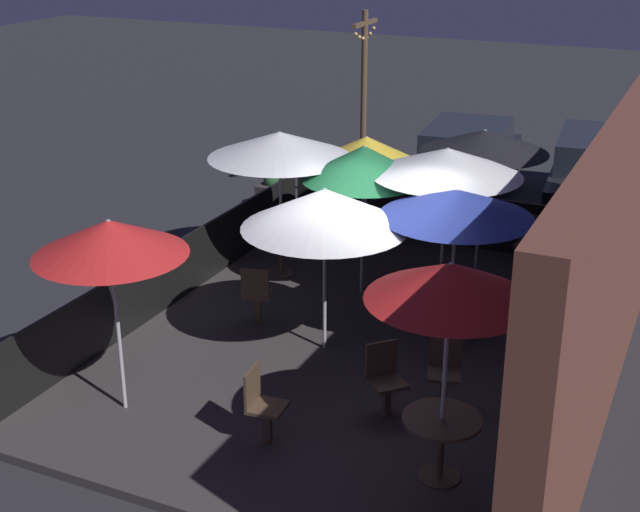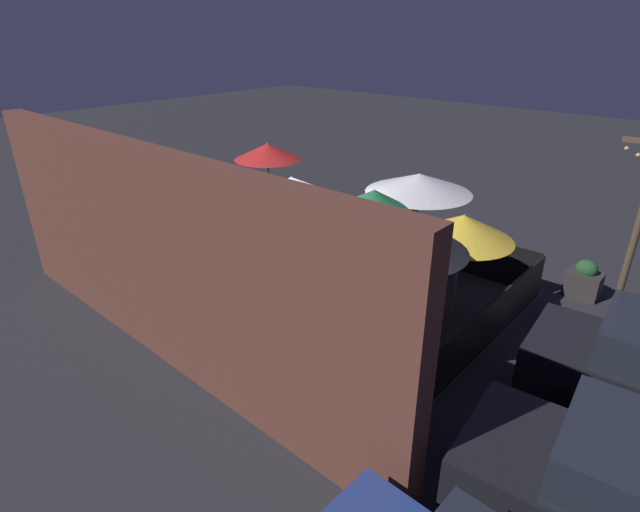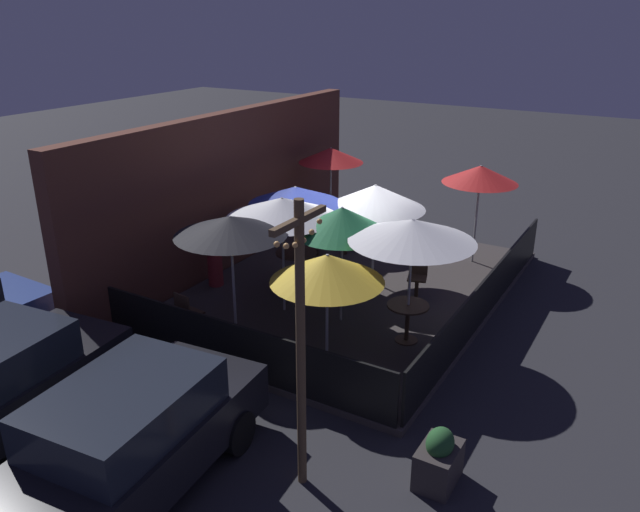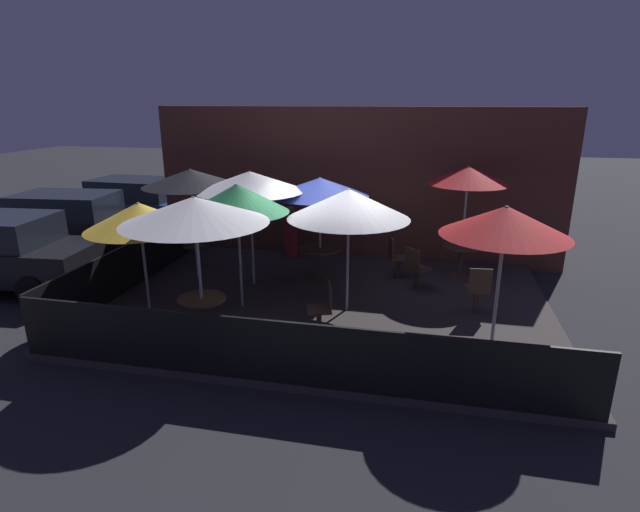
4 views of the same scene
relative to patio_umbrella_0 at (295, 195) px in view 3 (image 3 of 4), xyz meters
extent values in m
plane|color=#26262B|center=(0.41, -1.22, -2.18)|extent=(60.00, 60.00, 0.00)
cube|color=#383333|center=(0.41, -1.22, -2.12)|extent=(8.53, 6.19, 0.12)
cube|color=brown|center=(0.41, 2.11, -0.29)|extent=(10.13, 0.36, 3.78)
cube|color=black|center=(0.41, -4.27, -1.59)|extent=(8.33, 0.05, 0.95)
cube|color=black|center=(-3.81, -1.22, -1.59)|extent=(0.05, 5.99, 0.95)
cylinder|color=#B2B2B7|center=(0.00, 0.00, -0.93)|extent=(0.05, 0.05, 2.26)
cone|color=#283893|center=(0.00, 0.00, 0.00)|extent=(2.07, 2.07, 0.38)
cylinder|color=#B2B2B7|center=(3.04, 0.83, -0.82)|extent=(0.05, 0.05, 2.49)
cone|color=red|center=(3.04, 0.83, 0.23)|extent=(1.71, 1.71, 0.39)
cylinder|color=#B2B2B7|center=(-1.26, -3.27, -0.86)|extent=(0.05, 0.05, 2.41)
cone|color=silver|center=(-1.26, -3.27, 0.14)|extent=(2.29, 2.29, 0.41)
cylinder|color=#B2B2B7|center=(3.29, -3.09, -0.85)|extent=(0.05, 0.05, 2.43)
cone|color=red|center=(3.29, -3.09, 0.16)|extent=(1.79, 1.79, 0.42)
cylinder|color=#B2B2B7|center=(-1.35, -0.56, -0.85)|extent=(0.05, 0.05, 2.43)
cone|color=silver|center=(-1.35, -0.56, 0.16)|extent=(2.24, 2.24, 0.41)
cylinder|color=#B2B2B7|center=(-2.77, -2.40, -1.02)|extent=(0.05, 0.05, 2.08)
cone|color=gold|center=(-2.77, -2.40, -0.22)|extent=(1.94, 1.94, 0.48)
cylinder|color=#B2B2B7|center=(0.85, -1.52, -0.91)|extent=(0.05, 0.05, 2.31)
cone|color=silver|center=(0.85, -1.52, -0.02)|extent=(2.22, 2.22, 0.54)
cylinder|color=#B2B2B7|center=(-1.15, -1.79, -0.88)|extent=(0.05, 0.05, 2.38)
cone|color=#1E6B3D|center=(-1.15, -1.79, 0.05)|extent=(1.90, 1.90, 0.52)
cylinder|color=#B2B2B7|center=(-2.74, -0.38, -0.86)|extent=(0.05, 0.05, 2.41)
cone|color=black|center=(-2.74, -0.38, 0.16)|extent=(2.06, 2.06, 0.36)
cylinder|color=#4C3828|center=(0.00, 0.00, -2.05)|extent=(0.51, 0.51, 0.02)
cylinder|color=#4C3828|center=(0.00, 0.00, -1.72)|extent=(0.08, 0.08, 0.70)
cylinder|color=#4C3828|center=(0.00, 0.00, -1.35)|extent=(0.93, 0.93, 0.04)
cylinder|color=#4C3828|center=(3.04, 0.83, -2.05)|extent=(0.46, 0.46, 0.02)
cylinder|color=#4C3828|center=(3.04, 0.83, -1.71)|extent=(0.08, 0.08, 0.70)
cylinder|color=#4C3828|center=(3.04, 0.83, -1.35)|extent=(0.84, 0.84, 0.04)
cylinder|color=#4C3828|center=(-1.26, -3.27, -2.05)|extent=(0.43, 0.43, 0.02)
cylinder|color=#4C3828|center=(-1.26, -3.27, -1.71)|extent=(0.08, 0.08, 0.71)
cylinder|color=#4C3828|center=(-1.26, -3.27, -1.33)|extent=(0.78, 0.78, 0.04)
cube|color=#4C3828|center=(-3.15, 0.38, -1.85)|extent=(0.09, 0.09, 0.43)
cube|color=#4C3828|center=(-3.15, 0.38, -1.61)|extent=(0.45, 0.45, 0.04)
cube|color=#4C3828|center=(-3.33, 0.41, -1.37)|extent=(0.08, 0.40, 0.44)
cube|color=#4C3828|center=(3.23, -1.14, -1.84)|extent=(0.09, 0.09, 0.44)
cube|color=#4C3828|center=(3.23, -1.14, -1.60)|extent=(0.44, 0.44, 0.04)
cube|color=#4C3828|center=(3.25, -1.32, -1.36)|extent=(0.40, 0.07, 0.44)
cube|color=#4C3828|center=(0.57, -2.71, -1.83)|extent=(0.10, 0.10, 0.46)
cube|color=#4C3828|center=(0.57, -2.71, -1.58)|extent=(0.50, 0.50, 0.04)
cube|color=#4C3828|center=(0.74, -2.66, -1.34)|extent=(0.14, 0.39, 0.44)
cube|color=#4C3828|center=(1.69, 0.44, -1.84)|extent=(0.10, 0.10, 0.45)
cube|color=#4C3828|center=(1.69, 0.44, -1.59)|extent=(0.49, 0.49, 0.04)
cube|color=#4C3828|center=(1.51, 0.40, -1.35)|extent=(0.14, 0.39, 0.44)
cube|color=#4C3828|center=(2.12, -0.12, -1.85)|extent=(0.11, 0.11, 0.43)
cube|color=#4C3828|center=(2.12, -0.12, -1.62)|extent=(0.57, 0.57, 0.04)
cube|color=#4C3828|center=(2.00, -0.25, -1.38)|extent=(0.31, 0.30, 0.44)
cylinder|color=maroon|center=(-1.07, 1.49, -1.53)|extent=(0.33, 0.33, 1.06)
sphere|color=brown|center=(-1.07, 1.49, -0.88)|extent=(0.24, 0.24, 0.24)
cube|color=#332D2D|center=(-4.46, -5.09, -1.90)|extent=(0.70, 0.49, 0.56)
ellipsoid|color=#235128|center=(-4.46, -5.09, -1.54)|extent=(0.46, 0.36, 0.41)
cylinder|color=brown|center=(-5.36, -3.51, -0.20)|extent=(0.12, 0.12, 3.96)
cube|color=brown|center=(-5.36, -3.51, 1.53)|extent=(1.10, 0.08, 0.08)
sphere|color=#F4B260|center=(-5.82, -3.51, 1.38)|extent=(0.07, 0.07, 0.07)
sphere|color=#F4B260|center=(-5.63, -3.51, 1.30)|extent=(0.07, 0.07, 0.07)
sphere|color=#F4B260|center=(-5.45, -3.51, 1.26)|extent=(0.07, 0.07, 0.07)
sphere|color=#F4B260|center=(-5.27, -3.51, 1.26)|extent=(0.07, 0.07, 0.07)
sphere|color=#F4B260|center=(-5.08, -3.51, 1.30)|extent=(0.07, 0.07, 0.07)
sphere|color=#F4B260|center=(-4.90, -3.51, 1.38)|extent=(0.07, 0.07, 0.07)
cube|color=black|center=(-6.65, -1.72, -1.51)|extent=(4.26, 2.06, 0.70)
cube|color=#1E232D|center=(-6.65, -1.72, -0.86)|extent=(2.40, 1.76, 0.60)
cylinder|color=black|center=(-5.44, -0.80, -1.86)|extent=(0.65, 0.24, 0.64)
cylinder|color=black|center=(-5.30, -2.41, -1.86)|extent=(0.65, 0.24, 0.64)
cylinder|color=black|center=(-5.69, 1.82, -1.86)|extent=(0.65, 0.24, 0.64)
cylinder|color=black|center=(-5.53, 0.22, -1.86)|extent=(0.65, 0.24, 0.64)
cylinder|color=black|center=(-5.17, 2.64, -1.86)|extent=(0.64, 0.20, 0.64)
camera|label=1|loc=(10.86, 3.04, 3.69)|focal=50.00mm
camera|label=2|loc=(-6.54, 5.87, 3.20)|focal=28.00mm
camera|label=3|loc=(-11.04, -7.14, 3.74)|focal=35.00mm
camera|label=4|loc=(2.20, -10.19, 1.76)|focal=28.00mm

